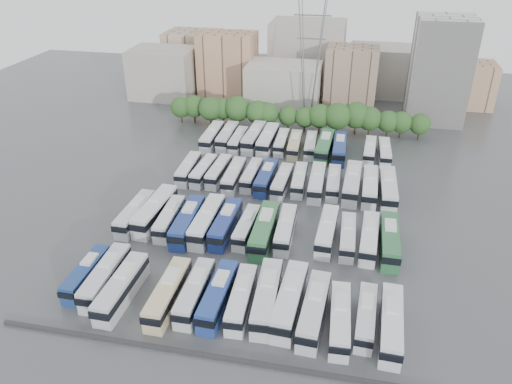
% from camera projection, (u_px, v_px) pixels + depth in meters
% --- Properties ---
extents(ground, '(220.00, 220.00, 0.00)m').
position_uv_depth(ground, '(263.00, 217.00, 88.60)').
color(ground, '#424447').
rests_on(ground, ground).
extents(parapet, '(56.00, 0.50, 0.50)m').
position_uv_depth(parapet, '(211.00, 356.00, 60.15)').
color(parapet, '#2D2D30').
rests_on(parapet, ground).
extents(tree_line, '(64.54, 8.11, 8.25)m').
position_uv_depth(tree_line, '(293.00, 114.00, 122.73)').
color(tree_line, black).
rests_on(tree_line, ground).
extents(city_buildings, '(102.00, 35.00, 20.00)m').
position_uv_depth(city_buildings, '(285.00, 68.00, 147.86)').
color(city_buildings, '#9E998E').
rests_on(city_buildings, ground).
extents(apartment_tower, '(14.00, 14.00, 26.00)m').
position_uv_depth(apartment_tower, '(439.00, 70.00, 126.04)').
color(apartment_tower, silver).
rests_on(apartment_tower, ground).
extents(electricity_pylon, '(9.00, 6.91, 33.83)m').
position_uv_depth(electricity_pylon, '(311.00, 49.00, 122.21)').
color(electricity_pylon, slate).
rests_on(electricity_pylon, ground).
extents(bus_r0_s0, '(2.43, 11.04, 3.46)m').
position_uv_depth(bus_r0_s0, '(87.00, 273.00, 71.84)').
color(bus_r0_s0, navy).
rests_on(bus_r0_s0, ground).
extents(bus_r0_s1, '(3.08, 12.62, 3.94)m').
position_uv_depth(bus_r0_s1, '(106.00, 276.00, 70.87)').
color(bus_r0_s1, silver).
rests_on(bus_r0_s1, ground).
extents(bus_r0_s2, '(2.94, 12.83, 4.01)m').
position_uv_depth(bus_r0_s2, '(122.00, 288.00, 68.65)').
color(bus_r0_s2, silver).
rests_on(bus_r0_s2, ground).
extents(bus_r0_s4, '(2.78, 12.56, 3.94)m').
position_uv_depth(bus_r0_s4, '(168.00, 293.00, 67.73)').
color(bus_r0_s4, beige).
rests_on(bus_r0_s4, ground).
extents(bus_r0_s5, '(2.69, 11.98, 3.75)m').
position_uv_depth(bus_r0_s5, '(195.00, 292.00, 68.05)').
color(bus_r0_s5, silver).
rests_on(bus_r0_s5, ground).
extents(bus_r0_s6, '(2.91, 12.37, 3.87)m').
position_uv_depth(bus_r0_s6, '(218.00, 295.00, 67.38)').
color(bus_r0_s6, navy).
rests_on(bus_r0_s6, ground).
extents(bus_r0_s7, '(3.03, 11.77, 3.66)m').
position_uv_depth(bus_r0_s7, '(241.00, 298.00, 66.97)').
color(bus_r0_s7, silver).
rests_on(bus_r0_s7, ground).
extents(bus_r0_s8, '(3.54, 13.32, 4.14)m').
position_uv_depth(bus_r0_s8, '(267.00, 297.00, 66.90)').
color(bus_r0_s8, silver).
rests_on(bus_r0_s8, ground).
extents(bus_r0_s9, '(3.47, 13.46, 4.19)m').
position_uv_depth(bus_r0_s9, '(290.00, 300.00, 66.31)').
color(bus_r0_s9, silver).
rests_on(bus_r0_s9, ground).
extents(bus_r0_s10, '(3.46, 12.95, 4.02)m').
position_uv_depth(bus_r0_s10, '(314.00, 310.00, 64.77)').
color(bus_r0_s10, silver).
rests_on(bus_r0_s10, ground).
extents(bus_r0_s11, '(3.08, 11.85, 3.69)m').
position_uv_depth(bus_r0_s11, '(340.00, 319.00, 63.48)').
color(bus_r0_s11, silver).
rests_on(bus_r0_s11, ground).
extents(bus_r0_s12, '(2.85, 10.88, 3.38)m').
position_uv_depth(bus_r0_s12, '(366.00, 316.00, 64.12)').
color(bus_r0_s12, silver).
rests_on(bus_r0_s12, ground).
extents(bus_r0_s13, '(3.20, 12.56, 3.91)m').
position_uv_depth(bus_r0_s13, '(391.00, 324.00, 62.61)').
color(bus_r0_s13, silver).
rests_on(bus_r0_s13, ground).
extents(bus_r1_s0, '(2.85, 12.28, 3.84)m').
position_uv_depth(bus_r1_s0, '(135.00, 213.00, 86.18)').
color(bus_r1_s0, silver).
rests_on(bus_r1_s0, ground).
extents(bus_r1_s1, '(3.60, 13.78, 4.29)m').
position_uv_depth(bus_r1_s1, '(155.00, 210.00, 86.60)').
color(bus_r1_s1, silver).
rests_on(bus_r1_s1, ground).
extents(bus_r1_s2, '(3.03, 11.60, 3.61)m').
position_uv_depth(bus_r1_s2, '(170.00, 218.00, 85.00)').
color(bus_r1_s2, silver).
rests_on(bus_r1_s2, ground).
extents(bus_r1_s3, '(3.25, 13.05, 4.07)m').
position_uv_depth(bus_r1_s3, '(187.00, 222.00, 83.63)').
color(bus_r1_s3, navy).
rests_on(bus_r1_s3, ground).
extents(bus_r1_s4, '(3.00, 13.30, 4.17)m').
position_uv_depth(bus_r1_s4, '(207.00, 221.00, 83.77)').
color(bus_r1_s4, white).
rests_on(bus_r1_s4, ground).
extents(bus_r1_s5, '(2.99, 12.61, 3.94)m').
position_uv_depth(bus_r1_s5, '(226.00, 223.00, 83.26)').
color(bus_r1_s5, navy).
rests_on(bus_r1_s5, ground).
extents(bus_r1_s6, '(2.78, 10.94, 3.41)m').
position_uv_depth(bus_r1_s6, '(247.00, 227.00, 82.79)').
color(bus_r1_s6, silver).
rests_on(bus_r1_s6, ground).
extents(bus_r1_s7, '(3.12, 13.61, 4.26)m').
position_uv_depth(bus_r1_s7, '(264.00, 230.00, 81.27)').
color(bus_r1_s7, '#307140').
rests_on(bus_r1_s7, ground).
extents(bus_r1_s8, '(2.90, 11.86, 3.70)m').
position_uv_depth(bus_r1_s8, '(285.00, 229.00, 82.00)').
color(bus_r1_s8, silver).
rests_on(bus_r1_s8, ground).
extents(bus_r1_s10, '(3.13, 12.33, 3.84)m').
position_uv_depth(bus_r1_s10, '(327.00, 231.00, 81.37)').
color(bus_r1_s10, white).
rests_on(bus_r1_s10, ground).
extents(bus_r1_s11, '(2.60, 11.05, 3.45)m').
position_uv_depth(bus_r1_s11, '(348.00, 236.00, 80.25)').
color(bus_r1_s11, silver).
rests_on(bus_r1_s11, ground).
extents(bus_r1_s12, '(3.14, 12.13, 3.77)m').
position_uv_depth(bus_r1_s12, '(369.00, 238.00, 79.65)').
color(bus_r1_s12, silver).
rests_on(bus_r1_s12, ground).
extents(bus_r1_s13, '(2.88, 12.91, 4.05)m').
position_uv_depth(bus_r1_s13, '(390.00, 240.00, 78.80)').
color(bus_r1_s13, '#2C683E').
rests_on(bus_r1_s13, ground).
extents(bus_r2_s1, '(2.89, 11.53, 3.59)m').
position_uv_depth(bus_r2_s1, '(188.00, 169.00, 101.96)').
color(bus_r2_s1, silver).
rests_on(bus_r2_s1, ground).
extents(bus_r2_s2, '(2.93, 11.20, 3.48)m').
position_uv_depth(bus_r2_s2, '(204.00, 170.00, 101.29)').
color(bus_r2_s2, silver).
rests_on(bus_r2_s2, ground).
extents(bus_r2_s3, '(2.87, 11.36, 3.54)m').
position_uv_depth(bus_r2_s3, '(219.00, 171.00, 100.95)').
color(bus_r2_s3, silver).
rests_on(bus_r2_s3, ground).
extents(bus_r2_s4, '(2.75, 11.93, 3.73)m').
position_uv_depth(bus_r2_s4, '(234.00, 175.00, 99.07)').
color(bus_r2_s4, silver).
rests_on(bus_r2_s4, ground).
extents(bus_r2_s5, '(2.63, 10.99, 3.43)m').
position_uv_depth(bus_r2_s5, '(252.00, 175.00, 99.67)').
color(bus_r2_s5, silver).
rests_on(bus_r2_s5, ground).
extents(bus_r2_s6, '(3.01, 12.09, 3.77)m').
position_uv_depth(bus_r2_s6, '(266.00, 177.00, 98.28)').
color(bus_r2_s6, navy).
rests_on(bus_r2_s6, ground).
extents(bus_r2_s7, '(2.96, 11.49, 3.57)m').
position_uv_depth(bus_r2_s7, '(282.00, 181.00, 97.03)').
color(bus_r2_s7, silver).
rests_on(bus_r2_s7, ground).
extents(bus_r2_s8, '(2.77, 11.05, 3.44)m').
position_uv_depth(bus_r2_s8, '(299.00, 180.00, 97.78)').
color(bus_r2_s8, silver).
rests_on(bus_r2_s8, ground).
extents(bus_r2_s9, '(2.93, 12.43, 3.89)m').
position_uv_depth(bus_r2_s9, '(317.00, 182.00, 96.43)').
color(bus_r2_s9, silver).
rests_on(bus_r2_s9, ground).
extents(bus_r2_s10, '(2.66, 11.19, 3.49)m').
position_uv_depth(bus_r2_s10, '(333.00, 182.00, 96.68)').
color(bus_r2_s10, silver).
rests_on(bus_r2_s10, ground).
extents(bus_r2_s11, '(3.41, 13.66, 4.26)m').
position_uv_depth(bus_r2_s11, '(352.00, 183.00, 95.79)').
color(bus_r2_s11, silver).
rests_on(bus_r2_s11, ground).
extents(bus_r2_s12, '(2.93, 12.75, 3.99)m').
position_uv_depth(bus_r2_s12, '(370.00, 186.00, 94.77)').
color(bus_r2_s12, white).
rests_on(bus_r2_s12, ground).
extents(bus_r2_s13, '(3.22, 13.56, 4.24)m').
position_uv_depth(bus_r2_s13, '(388.00, 189.00, 93.67)').
color(bus_r2_s13, silver).
rests_on(bus_r2_s13, ground).
extents(bus_r3_s1, '(2.87, 12.72, 3.98)m').
position_uv_depth(bus_r3_s1, '(212.00, 136.00, 116.64)').
color(bus_r3_s1, silver).
rests_on(bus_r3_s1, ground).
extents(bus_r3_s2, '(2.78, 12.44, 3.90)m').
position_uv_depth(bus_r3_s2, '(227.00, 136.00, 116.84)').
color(bus_r3_s2, silver).
rests_on(bus_r3_s2, ground).
extents(bus_r3_s3, '(2.46, 11.13, 3.49)m').
position_uv_depth(bus_r3_s3, '(238.00, 140.00, 115.33)').
color(bus_r3_s3, silver).
rests_on(bus_r3_s3, ground).
extents(bus_r3_s4, '(3.51, 13.59, 4.23)m').
position_uv_depth(bus_r3_s4, '(254.00, 137.00, 115.91)').
color(bus_r3_s4, silver).
rests_on(bus_r3_s4, ground).
extents(bus_r3_s5, '(3.16, 13.58, 4.25)m').
position_uv_depth(bus_r3_s5, '(268.00, 139.00, 114.69)').
color(bus_r3_s5, silver).
rests_on(bus_r3_s5, ground).
extents(bus_r3_s6, '(2.66, 10.98, 3.43)m').
position_uv_depth(bus_r3_s6, '(282.00, 142.00, 114.39)').
color(bus_r3_s6, silver).
rests_on(bus_r3_s6, ground).
extents(bus_r3_s7, '(3.00, 11.73, 3.65)m').
position_uv_depth(bus_r3_s7, '(295.00, 145.00, 112.72)').
color(bus_r3_s7, '#C3B786').
rests_on(bus_r3_s7, ground).
extents(bus_r3_s8, '(2.90, 11.15, 3.47)m').
position_uv_depth(bus_r3_s8, '(311.00, 145.00, 112.75)').
color(bus_r3_s8, silver).
rests_on(bus_r3_s8, ground).
extents(bus_r3_s9, '(3.46, 13.67, 4.26)m').
position_uv_depth(bus_r3_s9, '(325.00, 146.00, 111.18)').
color(bus_r3_s9, '#2F6E3E').
rests_on(bus_r3_s9, ground).
extents(bus_r3_s10, '(3.02, 12.91, 4.04)m').
position_uv_depth(bus_r3_s10, '(340.00, 148.00, 110.54)').
color(bus_r3_s10, navy).
rests_on(bus_r3_s10, ground).
extents(bus_r3_s12, '(2.88, 11.06, 3.44)m').
position_uv_depth(bus_r3_s12, '(370.00, 150.00, 110.29)').
color(bus_r3_s12, white).
rests_on(bus_r3_s12, ground).
extents(bus_r3_s13, '(2.74, 11.20, 3.49)m').
position_uv_depth(bus_r3_s13, '(385.00, 152.00, 109.36)').
color(bus_r3_s13, silver).
rests_on(bus_r3_s13, ground).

